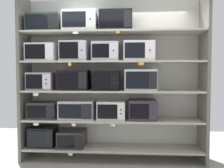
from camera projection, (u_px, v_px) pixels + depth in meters
The scene contains 34 objects.
back_panel at pixel (113, 78), 4.04m from camera, with size 3.10×0.04×2.72m, color beige.
upright_left at pixel (25, 78), 3.87m from camera, with size 0.05×0.49×2.72m, color #68645B.
upright_right at pixel (204, 79), 3.68m from camera, with size 0.05×0.49×2.72m, color #68645B.
shelf_0 at pixel (112, 148), 3.83m from camera, with size 2.90×0.49×0.03m, color #ADA899.
microwave_0 at pixel (43, 136), 3.89m from camera, with size 0.43×0.35×0.33m.
microwave_1 at pixel (72, 138), 3.86m from camera, with size 0.44×0.42×0.27m.
price_tag_0 at pixel (70, 154), 3.63m from camera, with size 0.07×0.00×0.03m, color white.
shelf_1 at pixel (112, 120), 3.81m from camera, with size 2.90×0.49×0.03m, color #ADA899.
microwave_2 at pixel (44, 110), 3.87m from camera, with size 0.47×0.38×0.27m.
microwave_3 at pixel (77, 109), 3.83m from camera, with size 0.57×0.44×0.30m.
microwave_4 at pixel (111, 110), 3.80m from camera, with size 0.45×0.37×0.30m.
microwave_5 at pixel (142, 109), 3.76m from camera, with size 0.45×0.42×0.32m.
price_tag_1 at pixel (36, 124), 3.64m from camera, with size 0.08×0.00×0.04m, color white.
price_tag_2 at pixel (74, 125), 3.60m from camera, with size 0.06×0.00×0.04m, color white.
price_tag_3 at pixel (113, 125), 3.56m from camera, with size 0.06×0.00×0.03m, color white.
shelf_2 at pixel (112, 91), 3.78m from camera, with size 2.90×0.49×0.03m, color #ADA899.
microwave_6 at pixel (42, 81), 3.85m from camera, with size 0.42×0.40×0.29m.
microwave_7 at pixel (74, 80), 3.81m from camera, with size 0.51×0.37×0.33m.
microwave_8 at pixel (107, 80), 3.78m from camera, with size 0.43×0.44×0.32m.
microwave_9 at pixel (140, 80), 3.74m from camera, with size 0.51×0.36×0.34m.
price_tag_4 at pixel (36, 94), 3.61m from camera, with size 0.08×0.00×0.04m, color beige.
shelf_3 at pixel (112, 62), 3.76m from camera, with size 2.90×0.49×0.03m, color #ADA899.
microwave_10 at pixel (43, 53), 3.82m from camera, with size 0.48×0.43×0.29m.
microwave_11 at pixel (75, 52), 3.79m from camera, with size 0.44×0.43×0.32m.
microwave_12 at pixel (106, 52), 3.76m from camera, with size 0.43×0.42×0.30m.
microwave_13 at pixel (139, 51), 3.72m from camera, with size 0.49×0.42×0.31m.
price_tag_5 at pixel (70, 64), 3.56m from camera, with size 0.05×0.00×0.05m, color orange.
price_tag_6 at pixel (141, 64), 3.49m from camera, with size 0.09×0.00×0.04m, color orange.
shelf_4 at pixel (112, 33), 3.74m from camera, with size 2.90×0.49×0.03m, color #ADA899.
microwave_14 at pixel (45, 24), 3.80m from camera, with size 0.55×0.37×0.29m.
microwave_15 at pixel (80, 22), 3.76m from camera, with size 0.55×0.39×0.33m.
microwave_16 at pixel (116, 21), 3.72m from camera, with size 0.52×0.36×0.33m.
price_tag_7 at pixel (76, 33), 3.53m from camera, with size 0.09×0.00×0.04m, color white.
price_tag_8 at pixel (118, 32), 3.49m from camera, with size 0.05×0.00×0.03m, color orange.
Camera 1 is at (0.24, -3.77, 1.46)m, focal length 36.77 mm.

